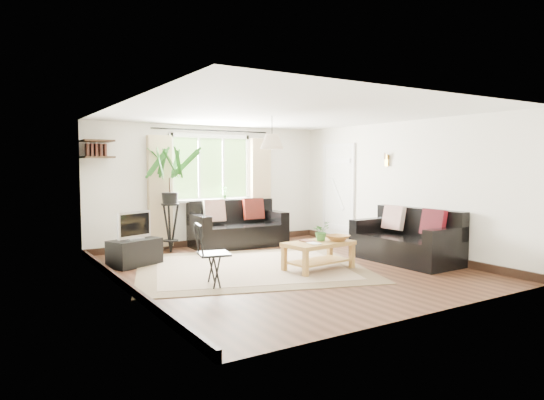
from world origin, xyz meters
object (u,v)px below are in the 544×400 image
coffee_table (319,256)px  sofa_back (238,225)px  sofa_right (405,237)px  tv_stand (135,252)px  folding_chair (214,255)px  palm_stand (170,200)px

coffee_table → sofa_back: bearing=90.5°
coffee_table → sofa_right: bearing=-8.9°
tv_stand → coffee_table: bearing=-59.7°
folding_chair → tv_stand: bearing=28.9°
palm_stand → sofa_right: bearing=-44.1°
sofa_back → tv_stand: size_ratio=2.30×
tv_stand → palm_stand: (0.91, 0.85, 0.76)m
sofa_right → tv_stand: sofa_right is taller
tv_stand → palm_stand: size_ratio=0.41×
coffee_table → palm_stand: palm_stand is taller
sofa_back → sofa_right: size_ratio=1.03×
sofa_back → tv_stand: sofa_back is taller
coffee_table → palm_stand: (-1.40, 2.66, 0.76)m
sofa_back → folding_chair: size_ratio=2.18×
coffee_table → folding_chair: (-1.79, -0.05, 0.20)m
sofa_right → folding_chair: bearing=-95.0°
sofa_back → folding_chair: (-1.77, -2.64, -0.01)m
coffee_table → palm_stand: size_ratio=0.55×
sofa_right → coffee_table: size_ratio=1.66×
tv_stand → sofa_right: bearing=-49.3°
tv_stand → folding_chair: size_ratio=0.95×
sofa_back → folding_chair: sofa_back is taller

